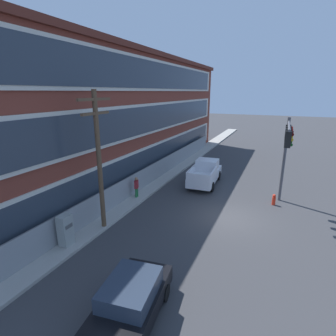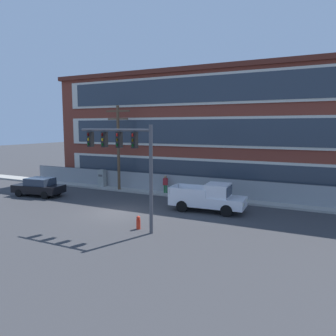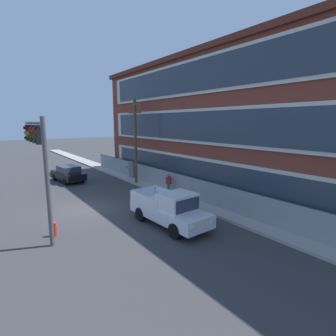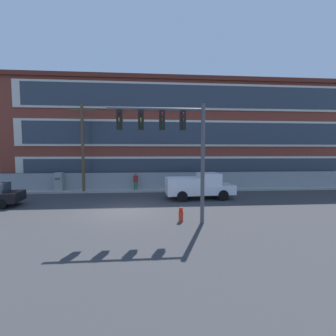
{
  "view_description": "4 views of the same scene",
  "coord_description": "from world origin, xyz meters",
  "px_view_note": "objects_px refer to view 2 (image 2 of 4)",
  "views": [
    {
      "loc": [
        -15.26,
        -2.45,
        7.66
      ],
      "look_at": [
        -0.82,
        3.88,
        3.05
      ],
      "focal_mm": 28.0,
      "sensor_mm": 36.0,
      "label": 1
    },
    {
      "loc": [
        12.95,
        -18.18,
        5.9
      ],
      "look_at": [
        2.93,
        2.12,
        3.04
      ],
      "focal_mm": 35.0,
      "sensor_mm": 36.0,
      "label": 2
    },
    {
      "loc": [
        16.89,
        -5.09,
        5.77
      ],
      "look_at": [
        2.65,
        5.16,
        2.67
      ],
      "focal_mm": 28.0,
      "sensor_mm": 36.0,
      "label": 3
    },
    {
      "loc": [
        1.68,
        -13.85,
        3.63
      ],
      "look_at": [
        3.15,
        4.71,
        2.31
      ],
      "focal_mm": 24.0,
      "sensor_mm": 36.0,
      "label": 4
    }
  ],
  "objects_px": {
    "utility_pole_near_corner": "(118,144)",
    "electrical_cabinet": "(102,179)",
    "traffic_signal_mast": "(126,152)",
    "sedan_black": "(39,187)",
    "pedestrian_near_cabinet": "(165,184)",
    "pickup_truck_white": "(209,198)",
    "fire_hydrant": "(138,223)"
  },
  "relations": [
    {
      "from": "utility_pole_near_corner",
      "to": "electrical_cabinet",
      "type": "relative_size",
      "value": 4.37
    },
    {
      "from": "traffic_signal_mast",
      "to": "sedan_black",
      "type": "distance_m",
      "value": 13.18
    },
    {
      "from": "electrical_cabinet",
      "to": "pedestrian_near_cabinet",
      "type": "xyz_separation_m",
      "value": [
        6.89,
        -0.08,
        0.08
      ]
    },
    {
      "from": "pickup_truck_white",
      "to": "sedan_black",
      "type": "height_order",
      "value": "pickup_truck_white"
    },
    {
      "from": "pickup_truck_white",
      "to": "fire_hydrant",
      "type": "relative_size",
      "value": 6.87
    },
    {
      "from": "traffic_signal_mast",
      "to": "electrical_cabinet",
      "type": "bearing_deg",
      "value": 133.51
    },
    {
      "from": "traffic_signal_mast",
      "to": "electrical_cabinet",
      "type": "relative_size",
      "value": 3.37
    },
    {
      "from": "traffic_signal_mast",
      "to": "fire_hydrant",
      "type": "relative_size",
      "value": 7.71
    },
    {
      "from": "traffic_signal_mast",
      "to": "utility_pole_near_corner",
      "type": "distance_m",
      "value": 11.54
    },
    {
      "from": "pickup_truck_white",
      "to": "electrical_cabinet",
      "type": "distance_m",
      "value": 12.76
    },
    {
      "from": "pickup_truck_white",
      "to": "pedestrian_near_cabinet",
      "type": "distance_m",
      "value": 6.46
    },
    {
      "from": "fire_hydrant",
      "to": "electrical_cabinet",
      "type": "bearing_deg",
      "value": 136.23
    },
    {
      "from": "traffic_signal_mast",
      "to": "pedestrian_near_cabinet",
      "type": "height_order",
      "value": "traffic_signal_mast"
    },
    {
      "from": "traffic_signal_mast",
      "to": "pedestrian_near_cabinet",
      "type": "bearing_deg",
      "value": 103.82
    },
    {
      "from": "pedestrian_near_cabinet",
      "to": "fire_hydrant",
      "type": "xyz_separation_m",
      "value": [
        2.95,
        -9.34,
        -0.59
      ]
    },
    {
      "from": "sedan_black",
      "to": "utility_pole_near_corner",
      "type": "xyz_separation_m",
      "value": [
        4.93,
        4.8,
        3.54
      ]
    },
    {
      "from": "utility_pole_near_corner",
      "to": "pedestrian_near_cabinet",
      "type": "bearing_deg",
      "value": 5.73
    },
    {
      "from": "sedan_black",
      "to": "pedestrian_near_cabinet",
      "type": "xyz_separation_m",
      "value": [
        9.48,
        5.26,
        0.18
      ]
    },
    {
      "from": "pickup_truck_white",
      "to": "pedestrian_near_cabinet",
      "type": "relative_size",
      "value": 3.17
    },
    {
      "from": "electrical_cabinet",
      "to": "fire_hydrant",
      "type": "xyz_separation_m",
      "value": [
        9.84,
        -9.42,
        -0.51
      ]
    },
    {
      "from": "traffic_signal_mast",
      "to": "fire_hydrant",
      "type": "height_order",
      "value": "traffic_signal_mast"
    },
    {
      "from": "utility_pole_near_corner",
      "to": "fire_hydrant",
      "type": "distance_m",
      "value": 12.28
    },
    {
      "from": "traffic_signal_mast",
      "to": "pickup_truck_white",
      "type": "distance_m",
      "value": 7.52
    },
    {
      "from": "utility_pole_near_corner",
      "to": "electrical_cabinet",
      "type": "distance_m",
      "value": 4.21
    },
    {
      "from": "pedestrian_near_cabinet",
      "to": "traffic_signal_mast",
      "type": "bearing_deg",
      "value": -76.18
    },
    {
      "from": "utility_pole_near_corner",
      "to": "fire_hydrant",
      "type": "xyz_separation_m",
      "value": [
        7.49,
        -8.88,
        -3.96
      ]
    },
    {
      "from": "sedan_black",
      "to": "electrical_cabinet",
      "type": "relative_size",
      "value": 2.51
    },
    {
      "from": "pickup_truck_white",
      "to": "fire_hydrant",
      "type": "distance_m",
      "value": 6.13
    },
    {
      "from": "electrical_cabinet",
      "to": "fire_hydrant",
      "type": "bearing_deg",
      "value": -43.77
    },
    {
      "from": "sedan_black",
      "to": "utility_pole_near_corner",
      "type": "bearing_deg",
      "value": 44.26
    },
    {
      "from": "fire_hydrant",
      "to": "utility_pole_near_corner",
      "type": "bearing_deg",
      "value": 130.14
    },
    {
      "from": "pedestrian_near_cabinet",
      "to": "fire_hydrant",
      "type": "distance_m",
      "value": 9.81
    }
  ]
}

